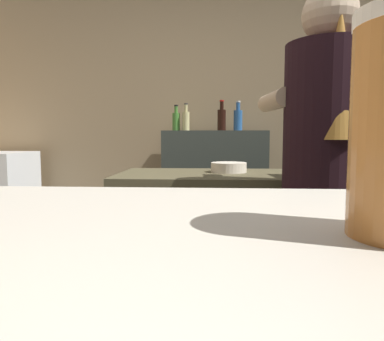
{
  "coord_description": "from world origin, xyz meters",
  "views": [
    {
      "loc": [
        -0.18,
        -1.25,
        1.09
      ],
      "look_at": [
        -0.21,
        -0.75,
        1.04
      ],
      "focal_mm": 34.21,
      "sensor_mm": 36.0,
      "label": 1
    }
  ],
  "objects_px": {
    "mixing_bowl": "(229,167)",
    "bottle_hot_sauce": "(176,121)",
    "bottle_olive_oil": "(186,120)",
    "chefs_knife": "(357,174)",
    "bottle_vinegar": "(238,119)",
    "bartender": "(326,166)",
    "bottle_soy": "(222,119)"
  },
  "relations": [
    {
      "from": "mixing_bowl",
      "to": "chefs_knife",
      "type": "height_order",
      "value": "mixing_bowl"
    },
    {
      "from": "bottle_soy",
      "to": "bottle_hot_sauce",
      "type": "xyz_separation_m",
      "value": [
        -0.4,
        0.04,
        -0.01
      ]
    },
    {
      "from": "chefs_knife",
      "to": "mixing_bowl",
      "type": "bearing_deg",
      "value": 173.78
    },
    {
      "from": "bottle_olive_oil",
      "to": "bottle_vinegar",
      "type": "xyz_separation_m",
      "value": [
        0.45,
        -0.02,
        0.01
      ]
    },
    {
      "from": "bottle_vinegar",
      "to": "bartender",
      "type": "bearing_deg",
      "value": -81.39
    },
    {
      "from": "mixing_bowl",
      "to": "bottle_vinegar",
      "type": "xyz_separation_m",
      "value": [
        0.12,
        1.16,
        0.32
      ]
    },
    {
      "from": "bottle_soy",
      "to": "bottle_hot_sauce",
      "type": "distance_m",
      "value": 0.4
    },
    {
      "from": "bottle_hot_sauce",
      "to": "bottle_olive_oil",
      "type": "bearing_deg",
      "value": -14.55
    },
    {
      "from": "chefs_knife",
      "to": "bottle_vinegar",
      "type": "bearing_deg",
      "value": 116.41
    },
    {
      "from": "bartender",
      "to": "bottle_vinegar",
      "type": "height_order",
      "value": "bartender"
    },
    {
      "from": "bottle_vinegar",
      "to": "bottle_hot_sauce",
      "type": "height_order",
      "value": "bottle_vinegar"
    },
    {
      "from": "chefs_knife",
      "to": "bottle_soy",
      "type": "relative_size",
      "value": 0.91
    },
    {
      "from": "bartender",
      "to": "bottle_vinegar",
      "type": "bearing_deg",
      "value": 2.52
    },
    {
      "from": "chefs_knife",
      "to": "bottle_hot_sauce",
      "type": "height_order",
      "value": "bottle_hot_sauce"
    },
    {
      "from": "bartender",
      "to": "chefs_knife",
      "type": "relative_size",
      "value": 6.97
    },
    {
      "from": "bottle_olive_oil",
      "to": "bottle_soy",
      "type": "xyz_separation_m",
      "value": [
        0.31,
        -0.02,
        0.01
      ]
    },
    {
      "from": "bartender",
      "to": "mixing_bowl",
      "type": "relative_size",
      "value": 8.51
    },
    {
      "from": "bottle_vinegar",
      "to": "bottle_hot_sauce",
      "type": "distance_m",
      "value": 0.54
    },
    {
      "from": "bottle_vinegar",
      "to": "chefs_knife",
      "type": "bearing_deg",
      "value": -67.21
    },
    {
      "from": "mixing_bowl",
      "to": "bottle_olive_oil",
      "type": "bearing_deg",
      "value": 105.7
    },
    {
      "from": "bartender",
      "to": "bottle_hot_sauce",
      "type": "distance_m",
      "value": 1.91
    },
    {
      "from": "mixing_bowl",
      "to": "bottle_hot_sauce",
      "type": "relative_size",
      "value": 0.87
    },
    {
      "from": "chefs_knife",
      "to": "bottle_olive_oil",
      "type": "bearing_deg",
      "value": 130.92
    },
    {
      "from": "bottle_olive_oil",
      "to": "bottle_hot_sauce",
      "type": "height_order",
      "value": "bottle_olive_oil"
    },
    {
      "from": "bartender",
      "to": "bottle_hot_sauce",
      "type": "xyz_separation_m",
      "value": [
        -0.79,
        1.72,
        0.26
      ]
    },
    {
      "from": "mixing_bowl",
      "to": "bottle_soy",
      "type": "distance_m",
      "value": 1.2
    },
    {
      "from": "bottle_olive_oil",
      "to": "bartender",
      "type": "bearing_deg",
      "value": -67.48
    },
    {
      "from": "chefs_knife",
      "to": "bottle_soy",
      "type": "xyz_separation_m",
      "value": [
        -0.67,
        1.27,
        0.34
      ]
    },
    {
      "from": "bartender",
      "to": "bottle_hot_sauce",
      "type": "height_order",
      "value": "bartender"
    },
    {
      "from": "bartender",
      "to": "bottle_vinegar",
      "type": "xyz_separation_m",
      "value": [
        -0.25,
        1.67,
        0.27
      ]
    },
    {
      "from": "chefs_knife",
      "to": "bottle_hot_sauce",
      "type": "bearing_deg",
      "value": 132.84
    },
    {
      "from": "bottle_vinegar",
      "to": "bottle_olive_oil",
      "type": "bearing_deg",
      "value": 177.25
    }
  ]
}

